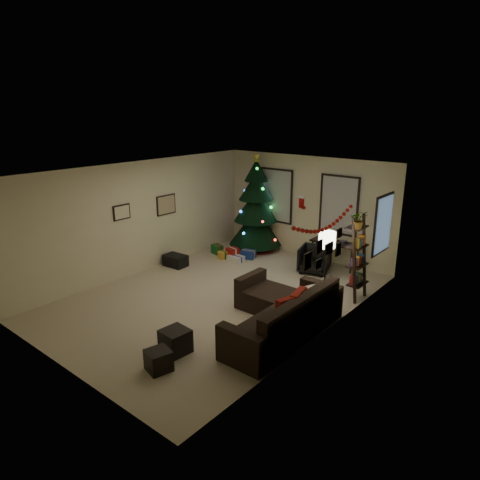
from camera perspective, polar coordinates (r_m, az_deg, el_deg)
name	(u,v)px	position (r m, az deg, el deg)	size (l,w,h in m)	color
floor	(219,297)	(9.41, -2.81, -7.43)	(7.00, 7.00, 0.00)	#C5B595
ceiling	(217,171)	(8.65, -3.08, 9.08)	(7.00, 7.00, 0.00)	white
wall_back	(306,207)	(11.67, 8.71, 4.27)	(5.00, 5.00, 0.00)	beige
wall_front	(57,289)	(6.92, -22.92, -5.99)	(5.00, 5.00, 0.00)	beige
wall_left	(141,218)	(10.72, -12.90, 2.88)	(7.00, 7.00, 0.00)	beige
wall_right	(326,263)	(7.56, 11.26, -2.98)	(7.00, 7.00, 0.00)	beige
window_back_left	(276,196)	(12.11, 4.81, 5.83)	(1.05, 0.06, 1.50)	#728CB2
window_back_right	(339,205)	(11.16, 12.86, 4.50)	(1.05, 0.06, 1.50)	#728CB2
window_right_wall	(384,224)	(9.76, 18.33, 1.97)	(0.06, 0.90, 1.30)	#728CB2
christmas_tree	(256,209)	(12.21, 2.10, 4.04)	(1.49, 1.49, 2.77)	black
presents	(233,254)	(11.67, -0.92, -1.85)	(1.23, 0.70, 0.30)	gold
sofa	(282,315)	(8.03, 5.51, -9.81)	(1.85, 2.70, 0.86)	black
pillow_red_a	(288,310)	(7.41, 6.33, -9.13)	(0.12, 0.46, 0.46)	maroon
pillow_red_b	(298,304)	(7.65, 7.61, -8.31)	(0.13, 0.48, 0.48)	maroon
pillow_cream	(312,295)	(8.03, 9.46, -7.19)	(0.11, 0.38, 0.38)	beige
ottoman_near	(175,341)	(7.43, -8.47, -12.98)	(0.42, 0.42, 0.40)	black
ottoman_far	(159,360)	(7.05, -10.63, -15.25)	(0.35, 0.35, 0.33)	black
desk	(335,245)	(11.16, 12.36, -0.63)	(1.22, 0.44, 0.66)	black
desk_chair	(314,259)	(10.78, 9.74, -2.52)	(0.64, 0.60, 0.66)	black
bookshelf	(358,260)	(9.32, 15.25, -2.50)	(0.30, 0.53, 1.81)	black
potted_plant	(359,217)	(8.93, 15.33, 2.96)	(0.45, 0.39, 0.50)	#4C4C4C
floor_lamp	(327,245)	(8.68, 11.31, -0.60)	(0.33, 0.33, 1.57)	black
art_map	(166,205)	(11.16, -9.67, 4.58)	(0.04, 0.60, 0.50)	black
art_abstract	(122,212)	(10.34, -15.26, 3.54)	(0.04, 0.45, 0.35)	black
gallery	(324,251)	(7.44, 10.95, -1.49)	(0.03, 1.25, 0.54)	black
garland	(325,222)	(7.33, 11.06, 2.30)	(0.08, 1.90, 0.30)	#A5140C
stocking_left	(302,202)	(11.71, 8.12, 5.01)	(0.20, 0.05, 0.36)	#990F0C
stocking_right	(314,205)	(11.60, 9.64, 4.58)	(0.20, 0.05, 0.36)	#990F0C
storage_bin	(175,261)	(11.21, -8.47, -2.68)	(0.58, 0.39, 0.29)	black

